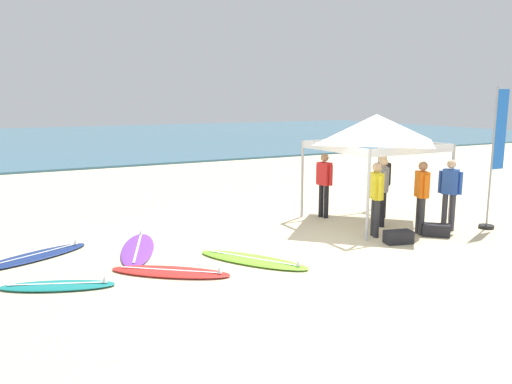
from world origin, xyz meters
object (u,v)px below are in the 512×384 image
object	(u,v)px
surfboard_teal	(58,286)
person_orange	(422,193)
surfboard_lime	(253,260)
person_grey	(383,187)
person_red	(324,181)
gear_bag_near_tent	(398,237)
gear_bag_by_pole	(436,230)
surfboard_navy	(34,256)
person_yellow	(376,194)
person_black	(382,181)
canopy_tent	(376,129)
surfboard_red	(171,272)
person_blue	(450,190)
banner_flag	(495,164)
surfboard_purple	(138,249)

from	to	relation	value
surfboard_teal	person_orange	xyz separation A→B (m)	(7.94, -0.35, 0.95)
surfboard_lime	person_grey	size ratio (longest dim) A/B	1.36
person_red	gear_bag_near_tent	bearing A→B (deg)	-90.36
gear_bag_by_pole	surfboard_navy	bearing A→B (deg)	162.67
gear_bag_near_tent	gear_bag_by_pole	size ratio (longest dim) A/B	1.00
gear_bag_by_pole	person_red	bearing A→B (deg)	113.02
surfboard_teal	person_grey	xyz separation A→B (m)	(7.67, 0.66, 0.95)
person_yellow	person_black	size ratio (longest dim) A/B	1.00
canopy_tent	gear_bag_near_tent	size ratio (longest dim) A/B	4.58
surfboard_red	gear_bag_by_pole	xyz separation A→B (m)	(6.24, -0.43, 0.10)
person_blue	person_orange	xyz separation A→B (m)	(-0.89, 0.04, 0.00)
canopy_tent	surfboard_red	world-z (taller)	canopy_tent
surfboard_navy	person_grey	bearing A→B (deg)	-9.23
person_grey	gear_bag_by_pole	world-z (taller)	person_grey
person_grey	banner_flag	distance (m)	2.70
surfboard_lime	person_red	distance (m)	4.31
surfboard_purple	banner_flag	size ratio (longest dim) A/B	0.74
canopy_tent	surfboard_red	distance (m)	6.47
canopy_tent	gear_bag_by_pole	size ratio (longest dim) A/B	4.58
surfboard_lime	person_orange	size ratio (longest dim) A/B	1.36
surfboard_lime	person_black	xyz separation A→B (m)	(4.70, 1.64, 0.95)
person_orange	gear_bag_near_tent	xyz separation A→B (m)	(-1.00, -0.35, -0.85)
person_blue	person_black	distance (m)	1.80
surfboard_purple	gear_bag_by_pole	distance (m)	6.73
surfboard_navy	person_grey	size ratio (longest dim) A/B	1.38
surfboard_purple	person_blue	xyz separation A→B (m)	(7.07, -1.86, 0.95)
surfboard_teal	person_orange	size ratio (longest dim) A/B	1.14
canopy_tent	surfboard_purple	xyz separation A→B (m)	(-6.02, 0.37, -2.35)
surfboard_lime	surfboard_purple	distance (m)	2.53
banner_flag	person_red	bearing A→B (deg)	135.86
surfboard_purple	person_red	xyz separation A→B (m)	(5.20, 0.64, 0.95)
surfboard_navy	canopy_tent	bearing A→B (deg)	-6.00
person_red	person_black	xyz separation A→B (m)	(1.28, -0.80, 0.00)
surfboard_purple	banner_flag	bearing A→B (deg)	-15.19
person_yellow	person_orange	bearing A→B (deg)	-17.36
surfboard_teal	surfboard_lime	world-z (taller)	same
person_grey	canopy_tent	bearing A→B (deg)	76.76
canopy_tent	person_orange	distance (m)	2.02
person_black	banner_flag	size ratio (longest dim) A/B	0.50
surfboard_red	person_black	bearing A→B (deg)	13.64
surfboard_navy	person_black	size ratio (longest dim) A/B	1.38
canopy_tent	person_red	distance (m)	1.91
person_black	surfboard_purple	bearing A→B (deg)	178.57
surfboard_red	canopy_tent	bearing A→B (deg)	12.78
banner_flag	person_blue	bearing A→B (deg)	162.01
surfboard_red	person_orange	xyz separation A→B (m)	(6.04, -0.12, 0.95)
person_blue	banner_flag	distance (m)	1.27
person_yellow	person_orange	xyz separation A→B (m)	(1.07, -0.34, 0.00)
surfboard_red	person_orange	bearing A→B (deg)	-1.14
canopy_tent	person_grey	distance (m)	1.47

